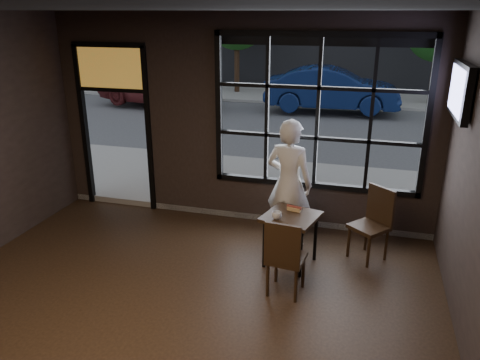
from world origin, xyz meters
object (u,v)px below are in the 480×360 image
(chair_near, at_px, (286,255))
(man, at_px, (289,183))
(navy_car, at_px, (332,89))
(cafe_table, at_px, (290,239))

(chair_near, distance_m, man, 1.35)
(man, relative_size, navy_car, 0.43)
(man, bearing_deg, chair_near, 112.32)
(cafe_table, relative_size, navy_car, 0.17)
(cafe_table, distance_m, chair_near, 0.70)
(cafe_table, xyz_separation_m, man, (-0.14, 0.58, 0.57))
(cafe_table, bearing_deg, chair_near, -70.07)
(navy_car, bearing_deg, chair_near, 179.35)
(cafe_table, distance_m, man, 0.82)
(chair_near, height_order, man, man)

